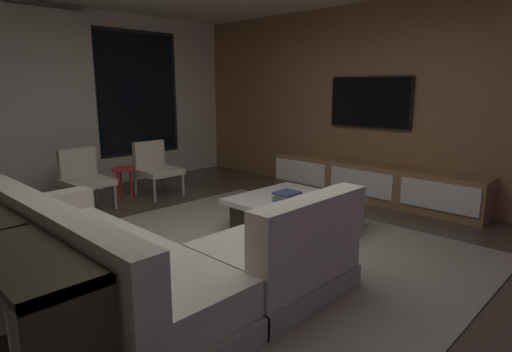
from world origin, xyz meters
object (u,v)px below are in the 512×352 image
coffee_table (293,213)px  side_stool (123,174)px  accent_chair_near_window (155,166)px  console_table_behind_couch (2,282)px  accent_chair_by_curtain (84,175)px  book_stack_on_coffee_table (286,196)px  sectional_couch (149,263)px  mounted_tv (370,102)px  media_console (372,183)px

coffee_table → side_stool: 2.59m
accent_chair_near_window → console_table_behind_couch: accent_chair_near_window is taller
coffee_table → accent_chair_by_curtain: bearing=115.9°
coffee_table → book_stack_on_coffee_table: 0.26m
sectional_couch → console_table_behind_couch: size_ratio=1.19×
sectional_couch → book_stack_on_coffee_table: sectional_couch is taller
book_stack_on_coffee_table → side_stool: (-0.53, 2.50, -0.03)m
sectional_couch → book_stack_on_coffee_table: 1.85m
sectional_couch → mounted_tv: mounted_tv is taller
mounted_tv → console_table_behind_couch: 4.87m
console_table_behind_couch → side_stool: bearing=49.4°
mounted_tv → console_table_behind_couch: bearing=-176.6°
media_console → console_table_behind_couch: console_table_behind_couch is taller
side_stool → media_console: (2.37, -2.51, -0.12)m
media_console → mounted_tv: mounted_tv is taller
accent_chair_by_curtain → mounted_tv: mounted_tv is taller
media_console → mounted_tv: bearing=47.6°
sectional_couch → mounted_tv: 4.02m
accent_chair_by_curtain → mounted_tv: bearing=-36.8°
accent_chair_near_window → mounted_tv: size_ratio=0.64×
media_console → mounted_tv: size_ratio=2.53×
sectional_couch → coffee_table: sectional_couch is taller
sectional_couch → side_stool: bearing=64.4°
book_stack_on_coffee_table → sectional_couch: bearing=-173.2°
sectional_couch → console_table_behind_couch: 0.93m
book_stack_on_coffee_table → media_console: size_ratio=0.08×
sectional_couch → accent_chair_by_curtain: size_ratio=3.21×
book_stack_on_coffee_table → console_table_behind_couch: 2.75m
coffee_table → accent_chair_by_curtain: (-1.22, 2.51, 0.25)m
book_stack_on_coffee_table → console_table_behind_couch: console_table_behind_couch is taller
coffee_table → accent_chair_by_curtain: 2.80m
sectional_couch → console_table_behind_couch: bearing=171.8°
accent_chair_near_window → side_stool: size_ratio=1.70×
accent_chair_near_window → sectional_couch: bearing=-123.8°
side_stool → media_console: bearing=-46.6°
sectional_couch → side_stool: size_ratio=5.43×
book_stack_on_coffee_table → media_console: media_console is taller
accent_chair_near_window → media_console: accent_chair_near_window is taller
mounted_tv → media_console: bearing=-132.4°
book_stack_on_coffee_table → accent_chair_by_curtain: 2.74m
coffee_table → media_console: (1.70, -0.01, 0.06)m
media_console → console_table_behind_couch: (-4.59, -0.08, 0.17)m
coffee_table → accent_chair_near_window: size_ratio=1.49×
media_console → mounted_tv: 1.13m
coffee_table → media_console: media_console is taller
accent_chair_by_curtain → console_table_behind_couch: size_ratio=0.37×
accent_chair_by_curtain → media_console: accent_chair_by_curtain is taller
accent_chair_by_curtain → sectional_couch: bearing=-105.4°
book_stack_on_coffee_table → side_stool: side_stool is taller
media_console → mounted_tv: (0.18, 0.20, 1.10)m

